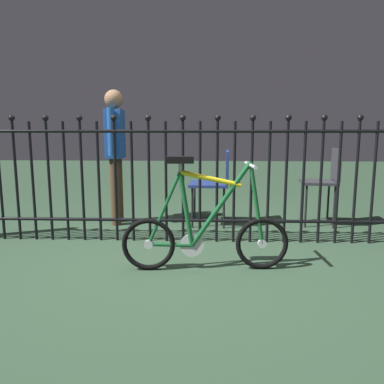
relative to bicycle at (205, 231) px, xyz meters
name	(u,v)px	position (x,y,z in m)	size (l,w,h in m)	color
ground_plane	(177,263)	(-0.23, 0.13, -0.31)	(20.00, 20.00, 0.00)	#2E4732
iron_fence	(173,176)	(-0.31, 0.74, 0.32)	(4.52, 0.07, 1.25)	black
bicycle	(205,231)	(0.00, 0.00, 0.00)	(1.27, 0.40, 0.87)	black
chair_charcoal	(326,178)	(1.32, 1.44, 0.23)	(0.41, 0.40, 0.86)	black
chair_navy	(216,179)	(0.11, 1.41, 0.21)	(0.45, 0.44, 0.83)	black
person_visitor	(115,146)	(-1.01, 1.43, 0.57)	(0.20, 0.48, 1.49)	#4C3823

